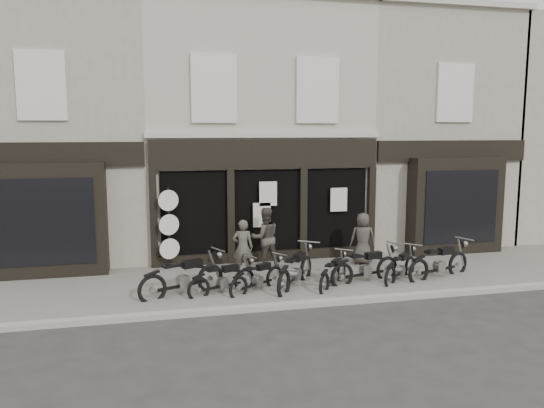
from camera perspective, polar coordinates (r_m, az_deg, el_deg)
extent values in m
plane|color=#2D2B28|center=(14.05, 2.16, -9.37)|extent=(90.00, 90.00, 0.00)
cube|color=#66615A|center=(14.86, 1.23, -8.16)|extent=(30.00, 4.20, 0.12)
cube|color=gray|center=(12.88, 3.66, -10.69)|extent=(30.00, 0.25, 0.13)
cube|color=#A29C8B|center=(19.26, -2.56, 7.68)|extent=(7.20, 6.00, 8.20)
cube|color=black|center=(16.26, -0.52, 5.36)|extent=(7.10, 0.18, 0.90)
cube|color=black|center=(16.52, -0.56, -1.40)|extent=(6.50, 0.10, 2.95)
cube|color=black|center=(16.71, -0.50, -5.77)|extent=(7.10, 0.20, 0.44)
cube|color=#B5AC9D|center=(16.28, -0.55, 7.48)|extent=(7.30, 0.22, 0.18)
cube|color=beige|center=(16.05, -6.27, 12.25)|extent=(1.35, 0.12, 2.00)
cube|color=black|center=(16.08, -6.28, 12.24)|extent=(1.05, 0.06, 1.70)
cube|color=beige|center=(16.75, 4.92, 12.08)|extent=(1.35, 0.12, 2.00)
cube|color=black|center=(16.77, 4.88, 12.08)|extent=(1.05, 0.06, 1.70)
cube|color=black|center=(16.04, -12.61, -1.69)|extent=(0.22, 0.22, 3.00)
cube|color=black|center=(16.23, -4.46, -1.42)|extent=(0.22, 0.22, 3.00)
cube|color=black|center=(16.72, 3.35, -1.13)|extent=(0.22, 0.22, 3.00)
cube|color=black|center=(17.51, 10.58, -0.84)|extent=(0.22, 0.22, 3.00)
cube|color=beige|center=(16.24, -0.42, 1.11)|extent=(0.55, 0.04, 0.75)
cube|color=beige|center=(16.93, 7.19, 0.47)|extent=(0.55, 0.04, 0.75)
cube|color=beige|center=(16.29, -1.11, -1.18)|extent=(0.55, 0.04, 0.75)
cube|color=#9F9886|center=(19.13, -21.75, 7.13)|extent=(5.50, 6.00, 8.20)
cube|color=black|center=(16.01, -23.05, -1.61)|extent=(3.20, 0.70, 3.20)
cube|color=black|center=(15.67, -23.26, -1.82)|extent=(2.60, 0.06, 2.40)
cube|color=black|center=(16.13, -23.21, 4.88)|extent=(5.40, 0.16, 0.70)
cube|color=beige|center=(16.17, -23.58, 11.62)|extent=(1.30, 0.10, 1.90)
cube|color=black|center=(16.20, -23.56, 11.61)|extent=(1.00, 0.06, 1.60)
cube|color=#9F9886|center=(21.37, 14.56, 7.46)|extent=(5.50, 6.00, 8.20)
cube|color=black|center=(18.64, 19.09, -0.15)|extent=(3.20, 0.70, 3.20)
cube|color=black|center=(18.34, 19.67, -0.30)|extent=(2.60, 0.06, 2.40)
cube|color=black|center=(18.74, 18.85, 5.43)|extent=(5.40, 0.16, 0.70)
cube|color=beige|center=(18.77, 19.10, 11.23)|extent=(1.30, 0.10, 1.90)
cube|color=black|center=(18.80, 19.05, 11.23)|extent=(1.00, 0.06, 1.60)
cube|color=#B5AC9D|center=(19.19, 19.47, 19.74)|extent=(5.60, 0.30, 0.18)
torus|color=black|center=(13.95, -6.67, -7.95)|extent=(0.73, 0.40, 0.76)
torus|color=black|center=(13.24, -12.76, -8.96)|extent=(0.73, 0.40, 0.76)
cube|color=black|center=(13.59, -9.63, -8.63)|extent=(1.23, 0.59, 0.07)
cube|color=gray|center=(13.57, -9.55, -8.26)|extent=(0.33, 0.29, 0.29)
cube|color=black|center=(13.59, -8.59, -6.37)|extent=(0.55, 0.38, 0.19)
cube|color=black|center=(13.30, -10.96, -6.55)|extent=(0.40, 0.34, 0.07)
cylinder|color=gray|center=(13.89, -5.84, -4.87)|extent=(0.30, 0.61, 0.04)
torus|color=black|center=(13.93, -3.00, -8.19)|extent=(0.61, 0.33, 0.63)
torus|color=black|center=(13.26, -7.89, -9.09)|extent=(0.61, 0.33, 0.63)
cube|color=black|center=(13.60, -5.38, -8.79)|extent=(1.03, 0.48, 0.06)
cube|color=gray|center=(13.58, -5.32, -8.48)|extent=(0.27, 0.24, 0.24)
cube|color=black|center=(13.60, -4.53, -6.90)|extent=(0.45, 0.31, 0.16)
cube|color=black|center=(13.33, -6.44, -7.07)|extent=(0.33, 0.28, 0.06)
cylinder|color=gray|center=(13.89, -2.32, -5.63)|extent=(0.25, 0.51, 0.03)
torus|color=black|center=(14.18, 0.27, -7.91)|extent=(0.56, 0.42, 0.62)
torus|color=black|center=(13.26, -3.63, -9.05)|extent=(0.56, 0.42, 0.62)
cube|color=black|center=(13.72, -1.61, -8.61)|extent=(0.92, 0.65, 0.05)
cube|color=gray|center=(13.72, -1.56, -8.31)|extent=(0.27, 0.26, 0.24)
cube|color=black|center=(13.78, -0.93, -6.73)|extent=(0.43, 0.37, 0.16)
cube|color=black|center=(13.41, -2.44, -6.98)|extent=(0.33, 0.31, 0.05)
cylinder|color=gray|center=(14.17, 0.82, -5.40)|extent=(0.33, 0.46, 0.03)
torus|color=black|center=(14.78, 3.64, -7.01)|extent=(0.53, 0.66, 0.75)
torus|color=black|center=(13.34, 1.27, -8.65)|extent=(0.53, 0.66, 0.75)
cube|color=black|center=(14.07, 2.52, -7.96)|extent=(0.83, 1.09, 0.07)
cube|color=gray|center=(14.07, 2.55, -7.59)|extent=(0.32, 0.33, 0.29)
cube|color=black|center=(14.20, 2.95, -5.70)|extent=(0.45, 0.52, 0.19)
cube|color=black|center=(13.63, 2.03, -6.08)|extent=(0.37, 0.40, 0.07)
cylinder|color=gray|center=(14.84, 3.98, -4.07)|extent=(0.54, 0.41, 0.04)
torus|color=black|center=(14.82, 7.44, -7.30)|extent=(0.45, 0.53, 0.62)
torus|color=black|center=(13.62, 5.64, -8.63)|extent=(0.45, 0.53, 0.62)
cube|color=black|center=(14.23, 6.58, -8.07)|extent=(0.72, 0.86, 0.05)
cube|color=gray|center=(14.22, 6.61, -7.78)|extent=(0.26, 0.27, 0.24)
cube|color=black|center=(14.33, 6.92, -6.23)|extent=(0.38, 0.42, 0.15)
cube|color=black|center=(13.86, 6.23, -6.56)|extent=(0.31, 0.32, 0.05)
cylinder|color=gray|center=(14.86, 7.73, -4.88)|extent=(0.43, 0.36, 0.03)
torus|color=black|center=(15.18, 12.25, -6.84)|extent=(0.72, 0.28, 0.72)
torus|color=black|center=(14.25, 7.53, -7.70)|extent=(0.72, 0.28, 0.72)
cube|color=black|center=(14.71, 9.96, -7.42)|extent=(1.23, 0.38, 0.06)
cube|color=gray|center=(14.71, 10.04, -7.09)|extent=(0.30, 0.25, 0.28)
cube|color=black|center=(14.76, 10.85, -5.44)|extent=(0.52, 0.30, 0.18)
cube|color=black|center=(14.39, 9.02, -5.57)|extent=(0.36, 0.29, 0.06)
cylinder|color=gray|center=(15.17, 13.00, -4.16)|extent=(0.20, 0.60, 0.04)
torus|color=black|center=(15.71, 14.58, -6.57)|extent=(0.54, 0.48, 0.64)
torus|color=black|center=(14.50, 12.59, -7.72)|extent=(0.54, 0.48, 0.64)
cube|color=black|center=(15.11, 13.62, -7.26)|extent=(0.87, 0.76, 0.06)
cube|color=gray|center=(15.11, 13.66, -6.97)|extent=(0.28, 0.27, 0.24)
cube|color=black|center=(15.23, 14.02, -5.49)|extent=(0.43, 0.40, 0.16)
cube|color=black|center=(14.75, 13.26, -5.75)|extent=(0.33, 0.32, 0.06)
cylinder|color=gray|center=(15.76, 14.93, -4.23)|extent=(0.38, 0.43, 0.03)
torus|color=black|center=(16.18, 19.33, -6.14)|extent=(0.74, 0.33, 0.75)
torus|color=black|center=(15.00, 15.48, -7.07)|extent=(0.74, 0.33, 0.75)
cube|color=black|center=(15.60, 17.47, -6.75)|extent=(1.25, 0.47, 0.07)
cube|color=gray|center=(15.59, 17.54, -6.42)|extent=(0.31, 0.27, 0.29)
cube|color=black|center=(15.69, 18.23, -4.80)|extent=(0.54, 0.34, 0.19)
cube|color=black|center=(15.23, 16.75, -4.95)|extent=(0.38, 0.31, 0.07)
cylinder|color=gray|center=(16.22, 19.99, -3.52)|extent=(0.24, 0.62, 0.04)
imported|color=#47443B|center=(14.96, -3.15, -4.68)|extent=(0.64, 0.49, 1.59)
imported|color=#433B36|center=(15.75, -0.76, -3.64)|extent=(0.92, 0.74, 1.80)
imported|color=#3A3631|center=(16.41, 9.73, -3.67)|extent=(0.86, 0.66, 1.58)
cylinder|color=black|center=(16.16, -10.89, -7.08)|extent=(0.40, 0.40, 0.07)
cylinder|color=black|center=(15.89, -11.01, -2.76)|extent=(0.08, 0.08, 2.54)
cylinder|color=black|center=(15.72, -11.09, 0.39)|extent=(0.60, 0.24, 0.62)
cylinder|color=beige|center=(15.69, -11.09, 0.38)|extent=(0.59, 0.21, 0.62)
cylinder|color=black|center=(15.82, -11.02, -2.19)|extent=(0.60, 0.24, 0.62)
cylinder|color=beige|center=(15.80, -11.02, -2.21)|extent=(0.59, 0.21, 0.62)
cylinder|color=black|center=(15.96, -10.95, -4.73)|extent=(0.60, 0.24, 0.62)
cylinder|color=beige|center=(15.94, -10.95, -4.75)|extent=(0.59, 0.21, 0.62)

